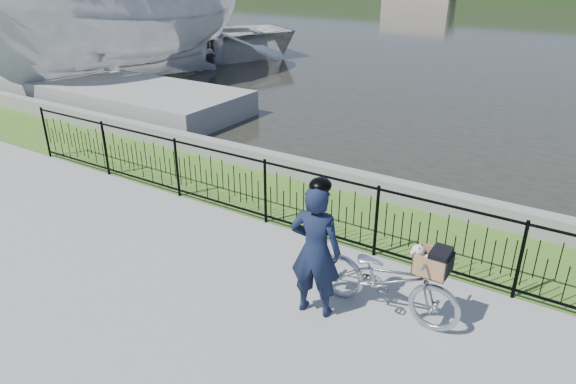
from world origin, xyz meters
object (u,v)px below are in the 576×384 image
Objects in this scene: bicycle_rig at (388,278)px; cyclist at (316,249)px; dock at (101,91)px; boat_near at (120,23)px; boat_far at (184,38)px.

cyclist reaches higher than bicycle_rig.
boat_near is at bearing 117.59° from dock.
bicycle_rig is 0.99m from cyclist.
cyclist is at bearing -32.22° from boat_near.
bicycle_rig is 18.80m from boat_far.
cyclist is at bearing -27.03° from dock.
bicycle_rig is 0.16× the size of boat_far.
dock is 0.90× the size of boat_near.
dock is 12.26m from cyclist.
bicycle_rig is 0.17× the size of boat_near.
boat_near reaches higher than cyclist.
cyclist is 18.51m from boat_far.
boat_far is (-1.78, 4.92, -1.18)m from boat_near.
dock is 5.32× the size of bicycle_rig.
boat_far is at bearing 109.84° from boat_near.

